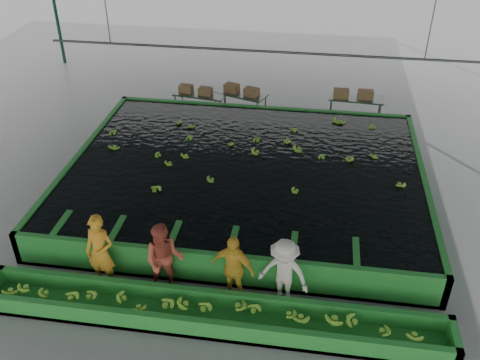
# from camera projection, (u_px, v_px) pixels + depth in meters

# --- Properties ---
(ground) EXTENTS (80.00, 80.00, 0.00)m
(ground) POSITION_uv_depth(u_px,v_px,m) (237.00, 221.00, 14.36)
(ground) COLOR gray
(ground) RESTS_ON ground
(shed_roof) EXTENTS (20.00, 22.00, 0.04)m
(shed_roof) POSITION_uv_depth(u_px,v_px,m) (237.00, 38.00, 11.66)
(shed_roof) COLOR gray
(shed_roof) RESTS_ON shed_posts
(shed_posts) EXTENTS (20.00, 22.00, 5.00)m
(shed_posts) POSITION_uv_depth(u_px,v_px,m) (237.00, 139.00, 13.01)
(shed_posts) COLOR #103822
(shed_posts) RESTS_ON ground
(flotation_tank) EXTENTS (10.00, 8.00, 0.90)m
(flotation_tank) POSITION_uv_depth(u_px,v_px,m) (245.00, 178.00, 15.37)
(flotation_tank) COLOR #26852E
(flotation_tank) RESTS_ON ground
(tank_water) EXTENTS (9.70, 7.70, 0.00)m
(tank_water) POSITION_uv_depth(u_px,v_px,m) (245.00, 166.00, 15.15)
(tank_water) COLOR black
(tank_water) RESTS_ON flotation_tank
(sorting_trough) EXTENTS (10.00, 1.00, 0.50)m
(sorting_trough) POSITION_uv_depth(u_px,v_px,m) (210.00, 314.00, 11.23)
(sorting_trough) COLOR #26852E
(sorting_trough) RESTS_ON ground
(cableway_rail) EXTENTS (0.08, 0.08, 14.00)m
(cableway_rail) POSITION_uv_depth(u_px,v_px,m) (262.00, 51.00, 16.90)
(cableway_rail) COLOR #59605B
(cableway_rail) RESTS_ON shed_roof
(rail_hanger_left) EXTENTS (0.04, 0.04, 2.00)m
(rail_hanger_left) POSITION_uv_depth(u_px,v_px,m) (106.00, 13.00, 17.00)
(rail_hanger_left) COLOR #59605B
(rail_hanger_left) RESTS_ON shed_roof
(rail_hanger_right) EXTENTS (0.04, 0.04, 2.00)m
(rail_hanger_right) POSITION_uv_depth(u_px,v_px,m) (431.00, 27.00, 15.72)
(rail_hanger_right) COLOR #59605B
(rail_hanger_right) RESTS_ON shed_roof
(worker_a) EXTENTS (0.73, 0.53, 1.87)m
(worker_a) POSITION_uv_depth(u_px,v_px,m) (100.00, 252.00, 11.86)
(worker_a) COLOR orange
(worker_a) RESTS_ON ground
(worker_b) EXTENTS (0.96, 0.79, 1.81)m
(worker_b) POSITION_uv_depth(u_px,v_px,m) (164.00, 260.00, 11.69)
(worker_b) COLOR #B94C36
(worker_b) RESTS_ON ground
(worker_c) EXTENTS (1.08, 0.68, 1.71)m
(worker_c) POSITION_uv_depth(u_px,v_px,m) (233.00, 269.00, 11.53)
(worker_c) COLOR yellow
(worker_c) RESTS_ON ground
(worker_d) EXTENTS (1.23, 0.89, 1.72)m
(worker_d) POSITION_uv_depth(u_px,v_px,m) (284.00, 274.00, 11.38)
(worker_d) COLOR beige
(worker_d) RESTS_ON ground
(packing_table_left) EXTENTS (1.98, 1.00, 0.86)m
(packing_table_left) POSITION_uv_depth(u_px,v_px,m) (200.00, 104.00, 19.65)
(packing_table_left) COLOR #59605B
(packing_table_left) RESTS_ON ground
(packing_table_mid) EXTENTS (2.06, 1.36, 0.87)m
(packing_table_mid) POSITION_uv_depth(u_px,v_px,m) (240.00, 104.00, 19.66)
(packing_table_mid) COLOR #59605B
(packing_table_mid) RESTS_ON ground
(packing_table_right) EXTENTS (1.96, 0.88, 0.87)m
(packing_table_right) POSITION_uv_depth(u_px,v_px,m) (355.00, 109.00, 19.31)
(packing_table_right) COLOR #59605B
(packing_table_right) RESTS_ON ground
(box_stack_left) EXTENTS (1.28, 0.54, 0.27)m
(box_stack_left) POSITION_uv_depth(u_px,v_px,m) (196.00, 93.00, 19.42)
(box_stack_left) COLOR brown
(box_stack_left) RESTS_ON packing_table_left
(box_stack_mid) EXTENTS (1.36, 0.77, 0.28)m
(box_stack_mid) POSITION_uv_depth(u_px,v_px,m) (242.00, 93.00, 19.38)
(box_stack_mid) COLOR brown
(box_stack_mid) RESTS_ON packing_table_mid
(box_stack_right) EXTENTS (1.40, 0.45, 0.30)m
(box_stack_right) POSITION_uv_depth(u_px,v_px,m) (353.00, 98.00, 19.04)
(box_stack_right) COLOR brown
(box_stack_right) RESTS_ON packing_table_right
(floating_bananas) EXTENTS (8.83, 6.02, 0.12)m
(floating_bananas) POSITION_uv_depth(u_px,v_px,m) (249.00, 152.00, 15.82)
(floating_bananas) COLOR #7EC733
(floating_bananas) RESTS_ON tank_water
(trough_bananas) EXTENTS (9.41, 0.63, 0.13)m
(trough_bananas) POSITION_uv_depth(u_px,v_px,m) (210.00, 309.00, 11.15)
(trough_bananas) COLOR #7EC733
(trough_bananas) RESTS_ON sorting_trough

